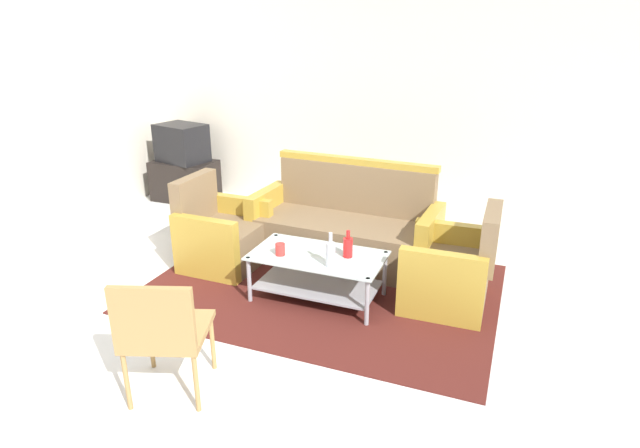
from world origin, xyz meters
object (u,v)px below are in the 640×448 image
(cup, at_px, (280,249))
(bottle_red, at_px, (348,247))
(couch, at_px, (345,230))
(coffee_table, at_px, (318,270))
(television, at_px, (182,143))
(armchair_left, at_px, (222,236))
(bottle_clear, at_px, (330,254))
(wicker_chair, at_px, (162,329))
(armchair_right, at_px, (451,272))
(tv_stand, at_px, (185,181))

(cup, bearing_deg, bottle_red, 17.77)
(bottle_red, bearing_deg, couch, 110.32)
(coffee_table, distance_m, television, 3.26)
(armchair_left, relative_size, bottle_clear, 3.03)
(wicker_chair, bearing_deg, cup, 66.24)
(bottle_red, height_order, television, television)
(coffee_table, height_order, bottle_red, bottle_red)
(armchair_right, distance_m, tv_stand, 3.99)
(couch, distance_m, coffee_table, 0.85)
(armchair_right, bearing_deg, bottle_clear, 118.57)
(armchair_left, bearing_deg, couch, 117.70)
(tv_stand, bearing_deg, bottle_clear, -36.01)
(armchair_right, distance_m, bottle_red, 0.88)
(couch, xyz_separation_m, armchair_right, (1.10, -0.51, -0.03))
(bottle_red, bearing_deg, coffee_table, -167.76)
(bottle_red, relative_size, tv_stand, 0.29)
(bottle_clear, bearing_deg, couch, 102.44)
(armchair_left, distance_m, cup, 0.95)
(couch, xyz_separation_m, cup, (-0.24, -0.96, 0.14))
(bottle_red, distance_m, cup, 0.56)
(coffee_table, xyz_separation_m, bottle_clear, (0.17, -0.16, 0.25))
(tv_stand, distance_m, television, 0.50)
(tv_stand, height_order, wicker_chair, wicker_chair)
(couch, relative_size, armchair_right, 2.15)
(armchair_right, height_order, bottle_red, armchair_right)
(armchair_left, distance_m, bottle_red, 1.40)
(coffee_table, height_order, tv_stand, tv_stand)
(coffee_table, relative_size, bottle_clear, 3.92)
(coffee_table, height_order, bottle_clear, bottle_clear)
(bottle_clear, bearing_deg, cup, 174.22)
(television, bearing_deg, armchair_right, 170.60)
(couch, height_order, wicker_chair, couch)
(couch, distance_m, television, 2.81)
(bottle_red, bearing_deg, wicker_chair, -112.21)
(armchair_left, distance_m, coffee_table, 1.16)
(bottle_red, relative_size, wicker_chair, 0.27)
(bottle_red, bearing_deg, armchair_right, 19.18)
(television, relative_size, wicker_chair, 0.82)
(armchair_right, bearing_deg, coffee_table, 106.65)
(armchair_left, relative_size, wicker_chair, 1.01)
(armchair_right, xyz_separation_m, coffee_table, (-1.05, -0.33, -0.02))
(bottle_red, relative_size, cup, 2.31)
(coffee_table, distance_m, tv_stand, 3.23)
(armchair_right, xyz_separation_m, wicker_chair, (-1.44, -1.84, 0.21))
(couch, xyz_separation_m, television, (-2.58, 1.03, 0.44))
(armchair_left, relative_size, bottle_red, 3.68)
(tv_stand, xyz_separation_m, television, (0.00, 0.00, 0.50))
(armchair_left, height_order, tv_stand, armchair_left)
(armchair_left, distance_m, armchair_right, 2.16)
(bottle_red, bearing_deg, bottle_clear, -108.24)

